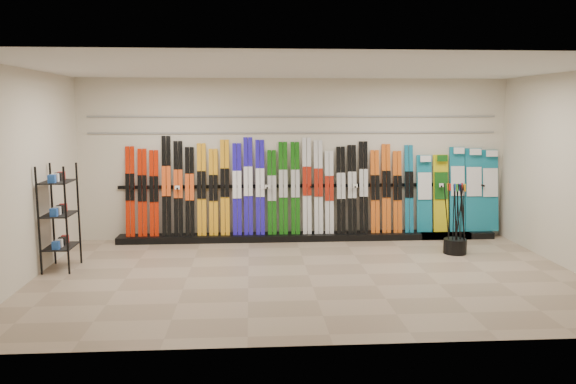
{
  "coord_description": "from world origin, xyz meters",
  "views": [
    {
      "loc": [
        -0.84,
        -7.99,
        2.42
      ],
      "look_at": [
        -0.24,
        1.0,
        1.1
      ],
      "focal_mm": 35.0,
      "sensor_mm": 36.0,
      "label": 1
    }
  ],
  "objects": [
    {
      "name": "ceiling",
      "position": [
        0.0,
        0.0,
        3.0
      ],
      "size": [
        8.0,
        8.0,
        0.0
      ],
      "primitive_type": "plane",
      "rotation": [
        3.14,
        0.0,
        0.0
      ],
      "color": "silver",
      "rests_on": "back_wall"
    },
    {
      "name": "ski_poles",
      "position": [
        2.63,
        1.08,
        0.61
      ],
      "size": [
        0.37,
        0.22,
        1.18
      ],
      "color": "black",
      "rests_on": "pole_bin"
    },
    {
      "name": "ski_rack_base",
      "position": [
        0.22,
        2.28,
        0.06
      ],
      "size": [
        8.0,
        0.4,
        0.12
      ],
      "primitive_type": "cube",
      "color": "black",
      "rests_on": "floor"
    },
    {
      "name": "slatwall_rail_1",
      "position": [
        0.0,
        2.48,
        2.3
      ],
      "size": [
        7.6,
        0.02,
        0.03
      ],
      "primitive_type": "cube",
      "color": "gray",
      "rests_on": "back_wall"
    },
    {
      "name": "skis",
      "position": [
        -0.47,
        2.35,
        0.96
      ],
      "size": [
        5.37,
        0.28,
        1.83
      ],
      "color": "red",
      "rests_on": "ski_rack_base"
    },
    {
      "name": "back_wall",
      "position": [
        0.0,
        2.5,
        1.5
      ],
      "size": [
        8.0,
        0.0,
        8.0
      ],
      "primitive_type": "plane",
      "rotation": [
        1.57,
        0.0,
        0.0
      ],
      "color": "beige",
      "rests_on": "floor"
    },
    {
      "name": "accessory_rack",
      "position": [
        -3.75,
        0.59,
        0.8
      ],
      "size": [
        0.4,
        0.6,
        1.61
      ],
      "primitive_type": "cube",
      "color": "black",
      "rests_on": "floor"
    },
    {
      "name": "slatwall_rail_0",
      "position": [
        0.0,
        2.48,
        2.0
      ],
      "size": [
        7.6,
        0.02,
        0.03
      ],
      "primitive_type": "cube",
      "color": "gray",
      "rests_on": "back_wall"
    },
    {
      "name": "floor",
      "position": [
        0.0,
        0.0,
        0.0
      ],
      "size": [
        8.0,
        8.0,
        0.0
      ],
      "primitive_type": "plane",
      "color": "gray",
      "rests_on": "ground"
    },
    {
      "name": "left_wall",
      "position": [
        -4.0,
        0.0,
        1.5
      ],
      "size": [
        0.0,
        5.0,
        5.0
      ],
      "primitive_type": "plane",
      "rotation": [
        1.57,
        0.0,
        1.57
      ],
      "color": "beige",
      "rests_on": "floor"
    },
    {
      "name": "snowboards",
      "position": [
        3.12,
        2.36,
        0.89
      ],
      "size": [
        1.59,
        0.25,
        1.6
      ],
      "color": "#14728C",
      "rests_on": "ski_rack_base"
    },
    {
      "name": "pole_bin",
      "position": [
        2.62,
        1.1,
        0.12
      ],
      "size": [
        0.39,
        0.39,
        0.25
      ],
      "primitive_type": "cylinder",
      "color": "black",
      "rests_on": "floor"
    }
  ]
}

